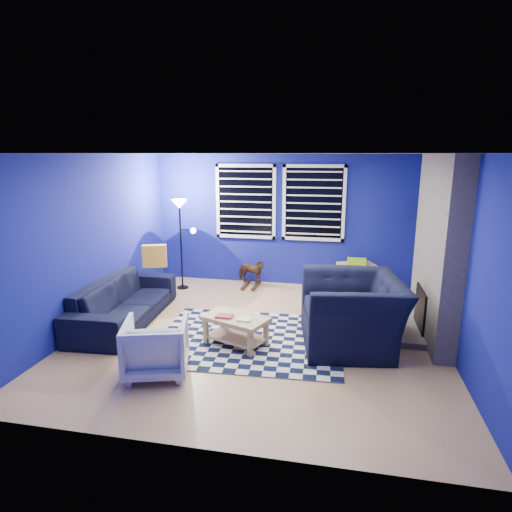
{
  "coord_description": "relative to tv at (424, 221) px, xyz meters",
  "views": [
    {
      "loc": [
        1.07,
        -5.56,
        2.5
      ],
      "look_at": [
        -0.11,
        0.3,
        1.06
      ],
      "focal_mm": 30.0,
      "sensor_mm": 36.0,
      "label": 1
    }
  ],
  "objects": [
    {
      "name": "fireplace",
      "position": [
        -0.09,
        -1.5,
        -0.2
      ],
      "size": [
        0.65,
        2.0,
        2.5
      ],
      "color": "gray",
      "rests_on": "floor"
    },
    {
      "name": "sofa",
      "position": [
        -4.55,
        -1.94,
        -1.07
      ],
      "size": [
        2.29,
        1.0,
        0.65
      ],
      "primitive_type": "imported",
      "rotation": [
        0.0,
        0.0,
        1.63
      ],
      "color": "black",
      "rests_on": "floor"
    },
    {
      "name": "wall_back",
      "position": [
        -2.45,
        0.5,
        -0.15
      ],
      "size": [
        5.0,
        0.0,
        5.0
      ],
      "primitive_type": "plane",
      "rotation": [
        1.57,
        0.0,
        0.0
      ],
      "color": "navy",
      "rests_on": "floor"
    },
    {
      "name": "wall_left",
      "position": [
        -4.95,
        -2.0,
        -0.15
      ],
      "size": [
        0.0,
        5.0,
        5.0
      ],
      "primitive_type": "plane",
      "rotation": [
        1.57,
        0.0,
        1.57
      ],
      "color": "navy",
      "rests_on": "floor"
    },
    {
      "name": "window_left",
      "position": [
        -3.2,
        0.46,
        0.2
      ],
      "size": [
        1.17,
        0.06,
        1.42
      ],
      "color": "black",
      "rests_on": "wall_back"
    },
    {
      "name": "wall_right",
      "position": [
        0.05,
        -2.0,
        -0.15
      ],
      "size": [
        0.0,
        5.0,
        5.0
      ],
      "primitive_type": "plane",
      "rotation": [
        1.57,
        0.0,
        -1.57
      ],
      "color": "navy",
      "rests_on": "floor"
    },
    {
      "name": "window_right",
      "position": [
        -1.9,
        0.46,
        0.2
      ],
      "size": [
        1.17,
        0.06,
        1.42
      ],
      "color": "black",
      "rests_on": "wall_back"
    },
    {
      "name": "tv",
      "position": [
        0.0,
        0.0,
        0.0
      ],
      "size": [
        0.07,
        1.0,
        0.58
      ],
      "color": "black",
      "rests_on": "wall_right"
    },
    {
      "name": "armchair_big",
      "position": [
        -1.18,
        -2.09,
        -0.94
      ],
      "size": [
        1.6,
        1.45,
        0.92
      ],
      "primitive_type": "imported",
      "rotation": [
        0.0,
        0.0,
        -1.41
      ],
      "color": "black",
      "rests_on": "floor"
    },
    {
      "name": "coffee_table",
      "position": [
        -2.69,
        -2.42,
        -1.11
      ],
      "size": [
        0.97,
        0.77,
        0.43
      ],
      "rotation": [
        0.0,
        0.0,
        -0.38
      ],
      "color": "tan",
      "rests_on": "rug"
    },
    {
      "name": "rocking_horse",
      "position": [
        -3.03,
        0.16,
        -1.1
      ],
      "size": [
        0.34,
        0.59,
        0.47
      ],
      "primitive_type": "imported",
      "rotation": [
        0.0,
        0.0,
        1.42
      ],
      "color": "#4B2718",
      "rests_on": "floor"
    },
    {
      "name": "rug",
      "position": [
        -2.55,
        -2.21,
        -1.39
      ],
      "size": [
        2.58,
        2.1,
        0.02
      ],
      "primitive_type": "cube",
      "rotation": [
        0.0,
        0.0,
        0.04
      ],
      "color": "black",
      "rests_on": "floor"
    },
    {
      "name": "floor",
      "position": [
        -2.45,
        -2.0,
        -1.4
      ],
      "size": [
        5.0,
        5.0,
        0.0
      ],
      "primitive_type": "plane",
      "color": "tan",
      "rests_on": "ground"
    },
    {
      "name": "throw_pillow",
      "position": [
        -4.4,
        -1.12,
        -0.56
      ],
      "size": [
        0.41,
        0.24,
        0.37
      ],
      "primitive_type": "cube",
      "rotation": [
        0.0,
        0.0,
        0.34
      ],
      "color": "gold",
      "rests_on": "sofa"
    },
    {
      "name": "armchair_bent",
      "position": [
        -3.41,
        -3.32,
        -1.07
      ],
      "size": [
        0.88,
        0.89,
        0.66
      ],
      "primitive_type": "imported",
      "rotation": [
        0.0,
        0.0,
        3.43
      ],
      "color": "gray",
      "rests_on": "floor"
    },
    {
      "name": "floor_lamp",
      "position": [
        -4.27,
        -0.2,
        -0.02
      ],
      "size": [
        0.46,
        0.28,
        1.68
      ],
      "color": "black",
      "rests_on": "floor"
    },
    {
      "name": "cabinet",
      "position": [
        -1.06,
        0.25,
        -1.12
      ],
      "size": [
        0.74,
        0.62,
        0.62
      ],
      "rotation": [
        0.0,
        0.0,
        0.35
      ],
      "color": "tan",
      "rests_on": "floor"
    },
    {
      "name": "ceiling",
      "position": [
        -2.45,
        -2.0,
        1.1
      ],
      "size": [
        5.0,
        5.0,
        0.0
      ],
      "primitive_type": "plane",
      "rotation": [
        3.14,
        0.0,
        0.0
      ],
      "color": "white",
      "rests_on": "wall_back"
    }
  ]
}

